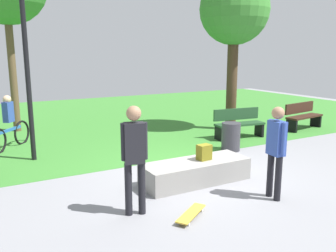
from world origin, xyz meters
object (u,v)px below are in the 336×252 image
(skater_performing_trick, at_px, (276,146))
(tree_leaning_ash, at_px, (234,12))
(lamp_post, at_px, (26,49))
(trash_bin, at_px, (231,137))
(park_bench_near_lamppost, at_px, (239,123))
(backpack_on_ledge, at_px, (204,152))
(cyclist_on_bicycle, at_px, (9,126))
(concrete_ledge, at_px, (195,172))
(park_bench_center_lawn, at_px, (303,115))
(skateboard_by_ledge, at_px, (191,214))
(skater_watching, at_px, (134,151))

(skater_performing_trick, xyz_separation_m, tree_leaning_ash, (3.15, 5.18, 2.93))
(lamp_post, xyz_separation_m, trash_bin, (4.85, -1.69, -2.33))
(park_bench_near_lamppost, bearing_deg, trash_bin, -137.41)
(backpack_on_ledge, height_order, trash_bin, backpack_on_ledge)
(backpack_on_ledge, height_order, lamp_post, lamp_post)
(backpack_on_ledge, relative_size, cyclist_on_bicycle, 0.21)
(skater_performing_trick, height_order, cyclist_on_bicycle, skater_performing_trick)
(concrete_ledge, distance_m, park_bench_center_lawn, 6.69)
(backpack_on_ledge, distance_m, tree_leaning_ash, 6.28)
(park_bench_near_lamppost, height_order, cyclist_on_bicycle, cyclist_on_bicycle)
(skateboard_by_ledge, xyz_separation_m, tree_leaning_ash, (4.90, 5.12, 3.86))
(park_bench_near_lamppost, bearing_deg, cyclist_on_bicycle, 161.93)
(park_bench_center_lawn, distance_m, tree_leaning_ash, 4.27)
(cyclist_on_bicycle, bearing_deg, park_bench_center_lawn, -13.05)
(skater_watching, relative_size, skateboard_by_ledge, 2.35)
(concrete_ledge, bearing_deg, cyclist_on_bicycle, 122.76)
(skater_watching, xyz_separation_m, park_bench_near_lamppost, (5.03, 3.42, -0.60))
(backpack_on_ledge, height_order, tree_leaning_ash, tree_leaning_ash)
(park_bench_center_lawn, bearing_deg, backpack_on_ledge, -156.47)
(backpack_on_ledge, bearing_deg, park_bench_near_lamppost, -146.03)
(skater_performing_trick, distance_m, tree_leaning_ash, 6.74)
(concrete_ledge, xyz_separation_m, lamp_post, (-2.66, 3.28, 2.48))
(backpack_on_ledge, bearing_deg, skater_performing_trick, 106.70)
(concrete_ledge, bearing_deg, lamp_post, 129.00)
(concrete_ledge, xyz_separation_m, cyclist_on_bicycle, (-3.04, 4.72, 0.41))
(skater_watching, xyz_separation_m, cyclist_on_bicycle, (-1.35, 5.50, -0.44))
(park_bench_center_lawn, relative_size, cyclist_on_bicycle, 1.09)
(cyclist_on_bicycle, bearing_deg, skateboard_by_ledge, -70.97)
(skater_watching, relative_size, cyclist_on_bicycle, 1.20)
(skater_performing_trick, relative_size, skateboard_by_ledge, 2.20)
(skater_watching, relative_size, park_bench_near_lamppost, 1.10)
(tree_leaning_ash, relative_size, cyclist_on_bicycle, 3.39)
(park_bench_near_lamppost, distance_m, lamp_post, 6.43)
(concrete_ledge, bearing_deg, park_bench_near_lamppost, 38.36)
(park_bench_center_lawn, relative_size, trash_bin, 2.15)
(skater_performing_trick, distance_m, skater_watching, 2.56)
(skater_watching, bearing_deg, backpack_on_ledge, 22.15)
(concrete_ledge, distance_m, skateboard_by_ledge, 1.64)
(park_bench_near_lamppost, relative_size, tree_leaning_ash, 0.32)
(skater_watching, bearing_deg, park_bench_center_lawn, 23.20)
(tree_leaning_ash, height_order, cyclist_on_bicycle, tree_leaning_ash)
(skater_watching, bearing_deg, skater_performing_trick, -14.00)
(skater_performing_trick, bearing_deg, trash_bin, 64.85)
(lamp_post, distance_m, trash_bin, 5.64)
(lamp_post, bearing_deg, skater_performing_trick, -53.57)
(skater_performing_trick, distance_m, trash_bin, 3.35)
(concrete_ledge, height_order, trash_bin, trash_bin)
(trash_bin, relative_size, cyclist_on_bicycle, 0.50)
(park_bench_near_lamppost, distance_m, trash_bin, 1.56)
(tree_leaning_ash, bearing_deg, park_bench_near_lamppost, -117.87)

